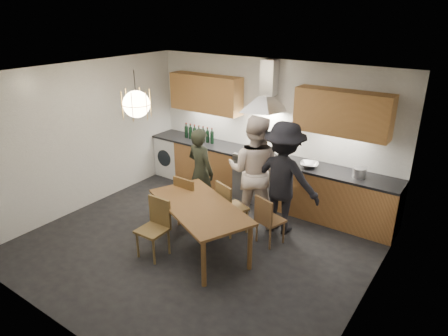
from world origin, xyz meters
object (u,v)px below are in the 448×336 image
Objects in this scene: person_right at (283,178)px; wine_bottles at (199,133)px; person_mid at (254,171)px; stock_pot at (359,173)px; chair_front at (156,223)px; dining_table at (199,210)px; chair_back_left at (188,198)px; mixing_bowl at (309,165)px; person_left at (201,171)px.

person_right is 2.49× the size of wine_bottles.
person_mid is 1.68m from stock_pot.
chair_front is 0.48× the size of person_right.
person_right reaches higher than dining_table.
mixing_bowl reaches higher than chair_back_left.
stock_pot reaches higher than mixing_bowl.
dining_table is 1.24m from person_mid.
person_left is (-0.74, 0.98, 0.12)m from dining_table.
person_right reaches higher than chair_back_left.
person_right is 0.75m from mixing_bowl.
person_right is 1.24m from stock_pot.
stock_pot reaches higher than chair_back_left.
dining_table is at bearing 54.68° from person_right.
person_left is at bearing -50.75° from wine_bottles.
chair_front is at bearing -130.95° from stock_pot.
person_right is at bearing -19.32° from wine_bottles.
dining_table is 2.18× the size of chair_back_left.
dining_table is 2.62m from wine_bottles.
mixing_bowl is at bearing -139.27° from person_left.
mixing_bowl is at bearing -144.88° from person_mid.
dining_table is 2.66× the size of wine_bottles.
dining_table is at bearing 64.26° from person_mid.
dining_table is at bearing 136.32° from person_left.
chair_front is at bearing 110.48° from person_left.
stock_pot reaches higher than chair_front.
person_left is (-0.28, 1.43, 0.27)m from chair_front.
person_mid reaches higher than stock_pot.
person_right is (1.31, 0.78, 0.40)m from chair_back_left.
dining_table is 0.66m from chair_front.
mixing_bowl reaches higher than dining_table.
person_left is at bearing -3.22° from person_mid.
wine_bottles is at bearing 179.60° from stock_pot.
chair_front is at bearing 98.34° from chair_back_left.
person_left reaches higher than wine_bottles.
stock_pot is (1.68, 2.01, 0.32)m from dining_table.
chair_front is at bearing 50.24° from person_right.
person_left is 2.09× the size of wine_bottles.
mixing_bowl is at bearing 60.47° from chair_front.
stock_pot is (1.46, 0.82, 0.04)m from person_mid.
chair_back_left is 1.22× the size of wine_bottles.
chair_back_left is 2.13m from mixing_bowl.
chair_back_left is at bearing -133.18° from mixing_bowl.
wine_bottles is at bearing 152.61° from dining_table.
person_mid is (0.80, 0.75, 0.42)m from chair_back_left.
person_left is 1.39m from wine_bottles.
dining_table is 1.44m from person_right.
person_mid is at bearing -150.61° from stock_pot.
person_right is at bearing 53.44° from chair_front.
mixing_bowl is at bearing -103.21° from person_right.
chair_front is at bearing 52.25° from person_mid.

